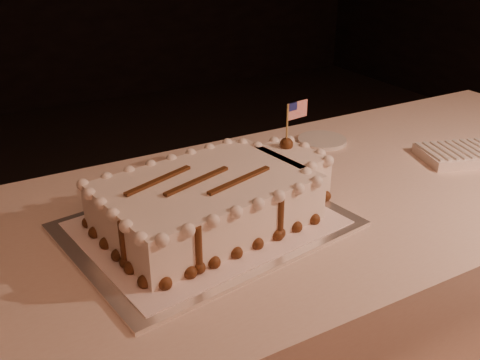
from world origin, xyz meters
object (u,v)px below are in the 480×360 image
banquet_table (249,339)px  sheet_cake (217,197)px  cake_board (207,225)px  napkin_stack (458,154)px  side_plate (322,140)px

banquet_table → sheet_cake: (-0.09, -0.02, 0.43)m
banquet_table → sheet_cake: bearing=-168.7°
banquet_table → cake_board: size_ratio=4.36×
cake_board → sheet_cake: sheet_cake is taller
cake_board → napkin_stack: 0.74m
banquet_table → napkin_stack: 0.74m
sheet_cake → cake_board: bearing=-171.2°
side_plate → napkin_stack: bearing=-49.0°
napkin_stack → cake_board: bearing=178.9°
napkin_stack → side_plate: napkin_stack is taller
side_plate → banquet_table: bearing=-147.8°
banquet_table → side_plate: (0.38, 0.24, 0.38)m
sheet_cake → napkin_stack: sheet_cake is taller
cake_board → banquet_table: bearing=2.4°
banquet_table → napkin_stack: size_ratio=10.37×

